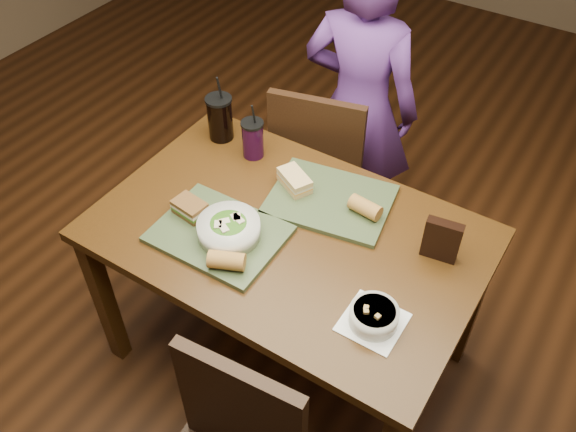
% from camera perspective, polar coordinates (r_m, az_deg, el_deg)
% --- Properties ---
extents(ground, '(6.00, 6.00, 0.00)m').
position_cam_1_polar(ground, '(2.65, 0.00, -12.68)').
color(ground, '#381C0B').
rests_on(ground, ground).
extents(dining_table, '(1.30, 0.85, 0.75)m').
position_cam_1_polar(dining_table, '(2.13, 0.00, -3.07)').
color(dining_table, '#3E240C').
rests_on(dining_table, ground).
extents(chair_far, '(0.48, 0.49, 0.92)m').
position_cam_1_polar(chair_far, '(2.68, 3.50, 4.59)').
color(chair_far, black).
rests_on(chair_far, ground).
extents(diner, '(0.56, 0.40, 1.43)m').
position_cam_1_polar(diner, '(2.70, 6.69, 10.00)').
color(diner, '#572B77').
rests_on(diner, ground).
extents(tray_near, '(0.43, 0.33, 0.02)m').
position_cam_1_polar(tray_near, '(2.05, -6.48, -1.68)').
color(tray_near, '#364427').
rests_on(tray_near, dining_table).
extents(tray_far, '(0.47, 0.39, 0.02)m').
position_cam_1_polar(tray_far, '(2.16, 3.97, 1.49)').
color(tray_far, '#364427').
rests_on(tray_far, dining_table).
extents(salad_bowl, '(0.21, 0.21, 0.07)m').
position_cam_1_polar(salad_bowl, '(2.01, -5.56, -1.14)').
color(salad_bowl, silver).
rests_on(salad_bowl, tray_near).
extents(soup_bowl, '(0.18, 0.18, 0.07)m').
position_cam_1_polar(soup_bowl, '(1.81, 8.03, -9.25)').
color(soup_bowl, white).
rests_on(soup_bowl, dining_table).
extents(sandwich_near, '(0.12, 0.09, 0.05)m').
position_cam_1_polar(sandwich_near, '(2.10, -9.17, 0.75)').
color(sandwich_near, '#593819').
rests_on(sandwich_near, tray_near).
extents(sandwich_far, '(0.15, 0.13, 0.05)m').
position_cam_1_polar(sandwich_far, '(2.18, 0.63, 3.35)').
color(sandwich_far, tan).
rests_on(sandwich_far, tray_far).
extents(baguette_near, '(0.13, 0.10, 0.06)m').
position_cam_1_polar(baguette_near, '(1.92, -5.77, -4.17)').
color(baguette_near, '#AD7533').
rests_on(baguette_near, tray_near).
extents(baguette_far, '(0.12, 0.07, 0.06)m').
position_cam_1_polar(baguette_far, '(2.09, 7.23, 0.79)').
color(baguette_far, '#AD7533').
rests_on(baguette_far, tray_far).
extents(cup_cola, '(0.10, 0.10, 0.28)m').
position_cam_1_polar(cup_cola, '(2.41, -6.38, 9.13)').
color(cup_cola, black).
rests_on(cup_cola, dining_table).
extents(cup_berry, '(0.09, 0.09, 0.23)m').
position_cam_1_polar(cup_berry, '(2.32, -3.31, 7.23)').
color(cup_berry, black).
rests_on(cup_berry, dining_table).
extents(chip_bag, '(0.12, 0.05, 0.15)m').
position_cam_1_polar(chip_bag, '(1.99, 14.19, -2.20)').
color(chip_bag, black).
rests_on(chip_bag, dining_table).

